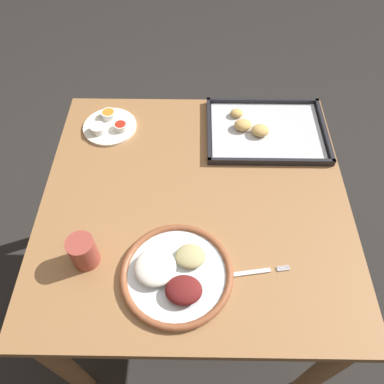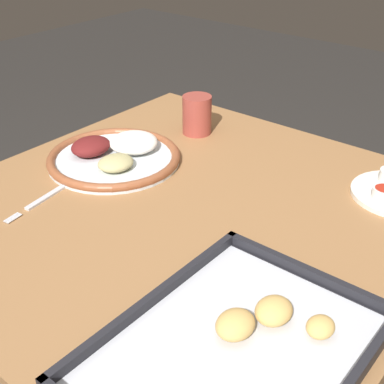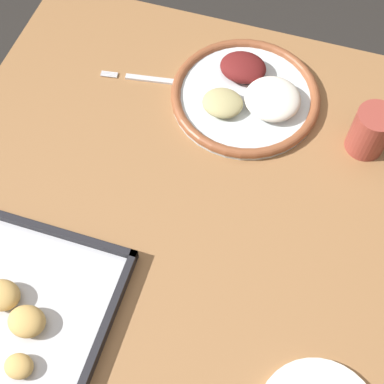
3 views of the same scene
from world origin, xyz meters
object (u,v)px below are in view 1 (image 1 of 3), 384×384
(saucer_plate, at_px, (111,125))
(drinking_cup, at_px, (85,251))
(fork, at_px, (249,273))
(baking_tray, at_px, (265,130))
(dinner_plate, at_px, (177,273))

(saucer_plate, height_order, drinking_cup, drinking_cup)
(saucer_plate, bearing_deg, drinking_cup, -88.58)
(saucer_plate, distance_m, drinking_cup, 0.51)
(fork, xyz_separation_m, baking_tray, (0.10, 0.53, 0.01))
(drinking_cup, bearing_deg, dinner_plate, -10.21)
(dinner_plate, height_order, baking_tray, dinner_plate)
(fork, bearing_deg, drinking_cup, 166.88)
(fork, xyz_separation_m, drinking_cup, (-0.43, 0.03, 0.05))
(baking_tray, bearing_deg, fork, -100.11)
(fork, bearing_deg, baking_tray, 71.26)
(saucer_plate, relative_size, drinking_cup, 1.94)
(dinner_plate, relative_size, saucer_plate, 1.61)
(fork, relative_size, saucer_plate, 1.12)
(drinking_cup, bearing_deg, saucer_plate, 91.42)
(fork, bearing_deg, saucer_plate, 120.58)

